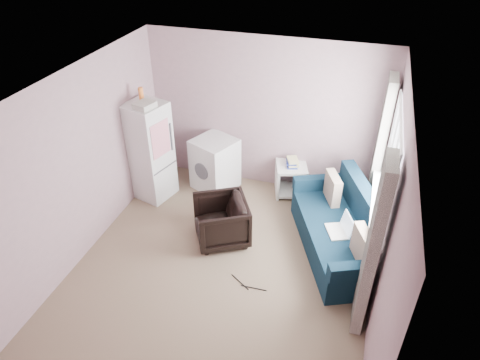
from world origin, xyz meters
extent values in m
cube|color=#7F6953|center=(0.00, 0.00, -0.01)|extent=(3.80, 4.20, 0.02)
cube|color=silver|center=(0.00, 0.00, 2.51)|extent=(3.80, 4.20, 0.02)
cube|color=#A5828A|center=(0.00, 2.11, 1.25)|extent=(3.80, 0.02, 2.50)
cube|color=#A5828A|center=(0.00, -2.11, 1.25)|extent=(3.80, 0.02, 2.50)
cube|color=#A5828A|center=(-1.91, 0.00, 1.25)|extent=(0.02, 4.20, 2.50)
cube|color=#A5828A|center=(1.91, 0.00, 1.25)|extent=(0.02, 4.20, 2.50)
cube|color=white|center=(1.89, 0.70, 1.50)|extent=(0.01, 1.60, 1.20)
imported|color=black|center=(-0.19, 0.48, 0.36)|extent=(0.92, 0.94, 0.73)
cube|color=silver|center=(-1.61, 1.22, 0.80)|extent=(0.68, 0.68, 1.61)
cube|color=#45454C|center=(-1.34, 1.15, 0.60)|extent=(0.14, 0.50, 0.02)
cube|color=#45454C|center=(-1.28, 1.34, 1.06)|extent=(0.02, 0.03, 0.46)
cube|color=white|center=(-1.35, 1.12, 1.12)|extent=(0.11, 0.37, 0.55)
cylinder|color=orange|center=(-1.67, 1.29, 1.72)|extent=(0.09, 0.09, 0.22)
cube|color=#B9B9AE|center=(-1.53, 1.11, 1.65)|extent=(0.30, 0.33, 0.08)
cube|color=silver|center=(-0.73, 1.73, 0.44)|extent=(0.82, 0.82, 0.88)
cube|color=#45454C|center=(-0.74, 1.71, 0.85)|extent=(0.76, 0.74, 0.05)
cylinder|color=#45454C|center=(-0.86, 1.45, 0.44)|extent=(0.27, 0.14, 0.29)
cube|color=white|center=(0.52, 1.91, 0.51)|extent=(0.60, 0.60, 0.04)
cube|color=white|center=(0.52, 1.91, 0.06)|extent=(0.60, 0.60, 0.04)
cube|color=white|center=(0.31, 1.84, 0.27)|extent=(0.18, 0.47, 0.54)
cube|color=white|center=(0.73, 1.97, 0.27)|extent=(0.18, 0.47, 0.54)
cube|color=navy|center=(0.52, 1.91, 0.55)|extent=(0.22, 0.27, 0.03)
cube|color=#CFC88A|center=(0.53, 1.91, 0.58)|extent=(0.24, 0.28, 0.03)
cube|color=navy|center=(0.51, 1.91, 0.61)|extent=(0.21, 0.27, 0.03)
cube|color=#CFC88A|center=(0.53, 1.90, 0.64)|extent=(0.24, 0.28, 0.03)
cube|color=#0C2536|center=(1.43, 0.74, 0.21)|extent=(1.58, 2.09, 0.42)
cube|color=#0C2536|center=(1.75, 0.88, 0.65)|extent=(0.93, 1.81, 0.46)
cube|color=#0C2536|center=(1.79, -0.09, 0.53)|extent=(0.88, 0.49, 0.21)
cube|color=#0C2536|center=(1.06, 1.58, 0.53)|extent=(0.88, 0.49, 0.21)
cube|color=tan|center=(1.72, 0.21, 0.63)|extent=(0.28, 0.44, 0.42)
cube|color=tan|center=(1.23, 1.32, 0.63)|extent=(0.28, 0.44, 0.42)
cube|color=white|center=(1.39, 0.61, 0.43)|extent=(0.36, 0.41, 0.02)
cube|color=silver|center=(1.51, 0.67, 0.55)|extent=(0.20, 0.34, 0.23)
cube|color=white|center=(1.82, 0.70, 0.87)|extent=(0.14, 1.70, 0.04)
cube|color=white|center=(1.87, 0.70, 0.90)|extent=(0.02, 1.68, 0.05)
cube|color=white|center=(1.87, 0.70, 1.50)|extent=(0.02, 1.68, 0.05)
cube|color=white|center=(1.87, 0.70, 2.10)|extent=(0.02, 1.68, 0.05)
cube|color=white|center=(1.87, -0.10, 1.50)|extent=(0.02, 0.05, 1.20)
cube|color=white|center=(1.87, 0.43, 1.50)|extent=(0.02, 0.05, 1.20)
cube|color=white|center=(1.87, 0.97, 1.50)|extent=(0.02, 0.05, 1.20)
cube|color=white|center=(1.87, 1.50, 1.50)|extent=(0.02, 0.05, 1.20)
cube|color=beige|center=(1.78, -0.38, 1.10)|extent=(0.12, 0.46, 2.18)
cube|color=beige|center=(1.78, 1.78, 1.10)|extent=(0.12, 0.46, 2.18)
cylinder|color=black|center=(0.50, -0.28, 0.01)|extent=(0.34, 0.02, 0.01)
cylinder|color=black|center=(0.31, -0.24, 0.01)|extent=(0.29, 0.19, 0.01)
camera|label=1|loc=(1.43, -3.90, 4.17)|focal=32.00mm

